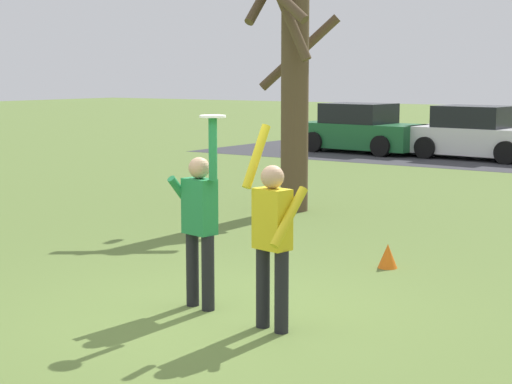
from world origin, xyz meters
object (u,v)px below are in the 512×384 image
object	(u,v)px
person_defender	(272,233)
parked_car_green	(361,130)
frisbee_disc	(213,116)
parked_car_white	(477,135)
person_catcher	(200,219)
field_cone_orange	(388,256)
bare_tree_tall	(293,74)

from	to	relation	value
person_defender	parked_car_green	xyz separation A→B (m)	(-8.20, 17.62, -0.25)
frisbee_disc	parked_car_white	size ratio (longest dim) A/B	0.06
frisbee_disc	parked_car_green	size ratio (longest dim) A/B	0.06
person_catcher	field_cone_orange	bearing A→B (deg)	85.11
person_catcher	parked_car_green	bearing A→B (deg)	123.65
person_defender	parked_car_white	distance (m)	18.19
person_catcher	bare_tree_tall	xyz separation A→B (m)	(-2.70, 6.16, 1.55)
parked_car_green	parked_car_white	distance (m)	3.87
bare_tree_tall	field_cone_orange	bearing A→B (deg)	-42.72
field_cone_orange	parked_car_white	bearing A→B (deg)	105.69
person_defender	parked_car_green	size ratio (longest dim) A/B	0.48
person_catcher	frisbee_disc	world-z (taller)	frisbee_disc
parked_car_white	bare_tree_tall	distance (m)	11.45
person_catcher	frisbee_disc	size ratio (longest dim) A/B	7.54
person_defender	bare_tree_tall	world-z (taller)	bare_tree_tall
person_defender	parked_car_white	size ratio (longest dim) A/B	0.48
person_catcher	field_cone_orange	world-z (taller)	person_catcher
parked_car_white	parked_car_green	bearing A→B (deg)	-174.01
bare_tree_tall	person_catcher	bearing A→B (deg)	-66.37
field_cone_orange	person_defender	bearing A→B (deg)	-85.66
frisbee_disc	field_cone_orange	bearing A→B (deg)	77.99
person_defender	field_cone_orange	xyz separation A→B (m)	(-0.24, 3.11, -0.82)
parked_car_green	field_cone_orange	size ratio (longest dim) A/B	13.27
parked_car_green	field_cone_orange	distance (m)	16.56
person_defender	parked_car_green	bearing A→B (deg)	-53.64
parked_car_green	field_cone_orange	world-z (taller)	parked_car_green
frisbee_disc	person_catcher	bearing A→B (deg)	168.59
parked_car_white	bare_tree_tall	bearing A→B (deg)	-81.98
person_defender	frisbee_disc	xyz separation A→B (m)	(-0.86, 0.17, 1.11)
parked_car_green	bare_tree_tall	size ratio (longest dim) A/B	0.87
frisbee_disc	parked_car_green	xyz separation A→B (m)	(-7.34, 17.45, -1.37)
frisbee_disc	parked_car_green	bearing A→B (deg)	112.81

